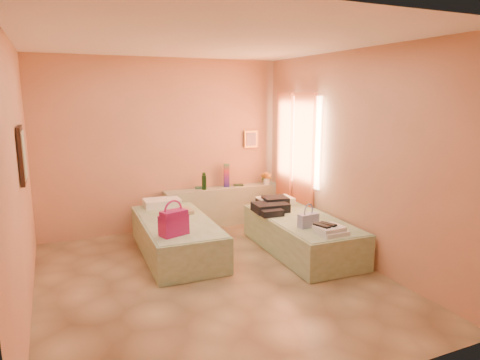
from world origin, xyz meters
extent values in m
plane|color=tan|center=(0.00, 0.00, 0.00)|extent=(4.50, 4.50, 0.00)
cube|color=tan|center=(0.00, 2.25, 1.40)|extent=(4.00, 0.02, 2.80)
cube|color=tan|center=(-2.00, 0.00, 1.40)|extent=(0.02, 4.50, 2.80)
cube|color=tan|center=(2.00, 0.00, 1.40)|extent=(0.02, 4.50, 2.80)
cube|color=white|center=(0.00, 0.00, 2.80)|extent=(4.00, 4.50, 0.02)
cube|color=#FCCB9C|center=(1.98, 1.25, 1.50)|extent=(0.02, 1.10, 1.40)
cube|color=#D35F32|center=(1.94, 1.10, 1.15)|extent=(0.05, 0.55, 2.20)
cube|color=#D35F32|center=(1.94, 1.70, 1.15)|extent=(0.05, 0.45, 2.20)
cube|color=black|center=(-1.97, 0.40, 1.60)|extent=(0.04, 0.50, 0.60)
cube|color=#A97C38|center=(1.55, 2.22, 1.45)|extent=(0.25, 0.04, 0.30)
cube|color=#A3AD8E|center=(0.98, 2.10, 0.33)|extent=(2.05, 0.30, 0.65)
cube|color=#A7C59E|center=(-0.16, 1.03, 0.25)|extent=(0.96, 2.03, 0.50)
cube|color=#A7C59E|center=(1.50, 0.40, 0.25)|extent=(0.96, 2.03, 0.50)
cylinder|color=#14381A|center=(0.62, 2.08, 0.79)|extent=(0.10, 0.10, 0.28)
cube|color=#A8145F|center=(1.05, 2.13, 0.85)|extent=(0.11, 0.11, 0.40)
cylinder|color=#468162|center=(0.56, 2.19, 0.67)|extent=(0.15, 0.15, 0.03)
cube|color=#223F28|center=(1.28, 2.13, 0.66)|extent=(0.19, 0.16, 0.03)
cube|color=white|center=(1.78, 2.03, 0.78)|extent=(0.26, 0.26, 0.26)
cube|color=#A8145F|center=(-0.36, 0.41, 0.66)|extent=(0.38, 0.29, 0.32)
cube|color=tan|center=(-0.03, 1.31, 0.53)|extent=(0.37, 0.31, 0.06)
cube|color=black|center=(1.30, 0.89, 0.58)|extent=(0.56, 0.56, 0.16)
cube|color=#41519C|center=(1.35, 0.01, 0.59)|extent=(0.29, 0.15, 0.18)
cube|color=white|center=(1.46, -0.36, 0.55)|extent=(0.36, 0.31, 0.10)
cube|color=black|center=(1.40, -0.31, 0.61)|extent=(0.23, 0.26, 0.02)
camera|label=1|loc=(-1.68, -4.59, 2.22)|focal=32.00mm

